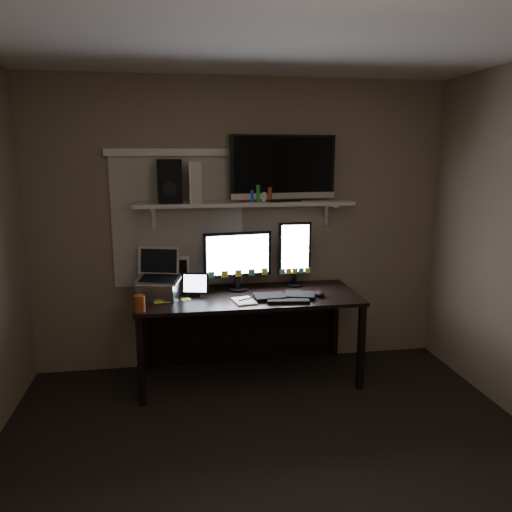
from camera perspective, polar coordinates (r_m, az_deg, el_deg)
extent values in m
plane|color=black|center=(3.16, 3.29, -24.74)|extent=(3.60, 3.60, 0.00)
plane|color=silver|center=(2.62, 3.99, 25.49)|extent=(3.60, 3.60, 0.00)
plane|color=#82705D|center=(4.36, -1.61, 3.46)|extent=(3.60, 0.00, 3.60)
cube|color=beige|center=(4.30, -8.89, 3.88)|extent=(1.10, 0.02, 1.10)
cube|color=black|center=(4.11, -0.88, -4.69)|extent=(1.80, 0.75, 0.03)
cube|color=black|center=(4.56, -1.51, -7.84)|extent=(1.80, 0.02, 0.70)
cube|color=black|center=(3.89, -13.02, -11.69)|extent=(0.05, 0.05, 0.70)
cube|color=black|center=(4.13, 11.91, -10.21)|extent=(0.05, 0.05, 0.70)
cube|color=black|center=(4.51, -12.48, -8.33)|extent=(0.05, 0.05, 0.70)
cube|color=black|center=(4.72, 9.00, -7.28)|extent=(0.05, 0.05, 0.70)
cube|color=#B8B7B3|center=(4.16, -1.31, 6.05)|extent=(1.80, 0.35, 0.03)
cube|color=black|center=(4.20, -2.12, -0.52)|extent=(0.59, 0.13, 0.51)
cube|color=black|center=(4.34, 4.44, 0.25)|extent=(0.29, 0.07, 0.57)
cube|color=black|center=(4.03, 3.30, -4.60)|extent=(0.52, 0.26, 0.03)
ellipsoid|color=black|center=(4.10, 7.26, -4.30)|extent=(0.07, 0.12, 0.04)
cube|color=white|center=(3.92, -1.38, -5.17)|extent=(0.19, 0.24, 0.01)
cube|color=black|center=(4.08, -7.00, -3.25)|extent=(0.24, 0.14, 0.20)
cube|color=black|center=(4.31, -9.29, -1.93)|extent=(0.24, 0.15, 0.28)
cube|color=silver|center=(4.06, -11.06, -2.09)|extent=(0.41, 0.36, 0.39)
cylinder|color=brown|center=(3.78, -13.17, -5.29)|extent=(0.09, 0.09, 0.12)
cube|color=black|center=(4.19, 3.10, 9.98)|extent=(0.91, 0.25, 0.54)
cube|color=silver|center=(4.10, -6.89, 8.41)|extent=(0.11, 0.28, 0.33)
cube|color=black|center=(4.10, -9.86, 8.43)|extent=(0.20, 0.24, 0.35)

